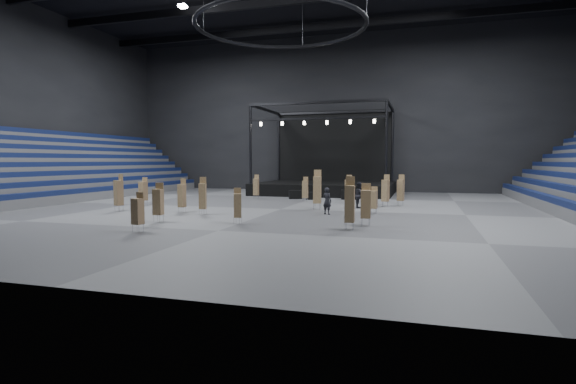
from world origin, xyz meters
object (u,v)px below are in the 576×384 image
(chair_stack_11, at_px, (119,192))
(man_center, at_px, (327,201))
(chair_stack_7, at_px, (348,188))
(chair_stack_15, at_px, (386,190))
(chair_stack_2, at_px, (143,191))
(chair_stack_13, at_px, (350,203))
(chair_stack_9, at_px, (305,189))
(flight_case_left, at_px, (295,195))
(crew_member, at_px, (360,195))
(flight_case_right, at_px, (349,195))
(chair_stack_0, at_px, (138,211))
(chair_stack_3, at_px, (256,186))
(chair_stack_5, at_px, (401,190))
(chair_stack_8, at_px, (374,199))
(chair_stack_12, at_px, (366,203))
(chair_stack_1, at_px, (158,201))
(flight_case_mid, at_px, (312,196))
(stage, at_px, (327,180))
(chair_stack_14, at_px, (238,205))
(chair_stack_10, at_px, (182,195))
(chair_stack_6, at_px, (317,189))
(chair_stack_4, at_px, (203,195))

(chair_stack_11, xyz_separation_m, man_center, (14.21, 2.34, -0.44))
(chair_stack_7, height_order, chair_stack_15, chair_stack_15)
(chair_stack_2, relative_size, chair_stack_13, 0.82)
(chair_stack_9, xyz_separation_m, chair_stack_15, (6.80, -1.77, 0.14))
(flight_case_left, height_order, crew_member, crew_member)
(flight_case_right, distance_m, chair_stack_0, 22.54)
(chair_stack_3, xyz_separation_m, chair_stack_5, (12.93, -2.42, 0.09))
(chair_stack_8, height_order, chair_stack_12, chair_stack_12)
(man_center, bearing_deg, chair_stack_0, 75.90)
(flight_case_left, distance_m, chair_stack_7, 6.05)
(flight_case_right, bearing_deg, chair_stack_1, -114.40)
(chair_stack_13, relative_size, man_center, 1.54)
(flight_case_right, distance_m, chair_stack_13, 18.05)
(chair_stack_15, bearing_deg, chair_stack_11, -131.36)
(flight_case_mid, xyz_separation_m, chair_stack_2, (-11.24, -9.15, 0.84))
(chair_stack_3, bearing_deg, chair_stack_12, -51.90)
(stage, relative_size, chair_stack_3, 6.25)
(flight_case_left, distance_m, chair_stack_14, 16.76)
(stage, distance_m, chair_stack_10, 20.93)
(chair_stack_6, xyz_separation_m, man_center, (1.26, -2.64, -0.59))
(flight_case_mid, distance_m, chair_stack_1, 17.58)
(chair_stack_11, bearing_deg, chair_stack_9, 65.04)
(chair_stack_8, xyz_separation_m, chair_stack_9, (-6.43, 6.95, 0.14))
(chair_stack_0, bearing_deg, chair_stack_12, 35.29)
(chair_stack_8, height_order, crew_member, crew_member)
(chair_stack_11, distance_m, crew_member, 17.20)
(chair_stack_12, relative_size, chair_stack_13, 0.84)
(chair_stack_9, bearing_deg, chair_stack_10, -121.11)
(chair_stack_13, distance_m, chair_stack_14, 6.35)
(flight_case_right, height_order, chair_stack_15, chair_stack_15)
(chair_stack_2, bearing_deg, chair_stack_6, 15.07)
(chair_stack_1, bearing_deg, chair_stack_6, 44.70)
(chair_stack_0, relative_size, chair_stack_15, 0.80)
(flight_case_mid, relative_size, chair_stack_7, 0.44)
(chair_stack_13, xyz_separation_m, crew_member, (-0.91, 10.79, -0.41))
(stage, relative_size, chair_stack_15, 5.71)
(chair_stack_3, xyz_separation_m, chair_stack_12, (11.62, -14.20, 0.06))
(stage, bearing_deg, chair_stack_8, -68.76)
(flight_case_right, xyz_separation_m, chair_stack_11, (-13.80, -13.95, 0.89))
(man_center, bearing_deg, chair_stack_10, 32.92)
(chair_stack_0, bearing_deg, chair_stack_5, 64.06)
(chair_stack_3, bearing_deg, chair_stack_9, -18.81)
(chair_stack_3, xyz_separation_m, chair_stack_15, (11.84, -3.37, 0.10))
(chair_stack_9, height_order, crew_member, chair_stack_9)
(chair_stack_3, xyz_separation_m, chair_stack_9, (5.04, -1.60, -0.04))
(chair_stack_5, bearing_deg, stage, 141.94)
(chair_stack_0, relative_size, chair_stack_13, 0.72)
(chair_stack_5, distance_m, chair_stack_11, 20.88)
(chair_stack_15, bearing_deg, chair_stack_13, -71.41)
(stage, distance_m, chair_stack_4, 21.18)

